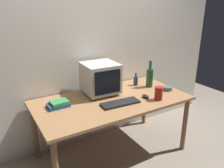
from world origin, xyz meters
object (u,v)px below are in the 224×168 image
(bottle_short, at_px, (136,81))
(cd_spindle, at_px, (167,88))
(keyboard, at_px, (120,103))
(metal_canister, at_px, (159,93))
(bottle_tall, at_px, (150,77))
(crt_monitor, at_px, (100,78))
(computer_mouse, at_px, (146,96))
(book_stack, at_px, (59,104))

(bottle_short, relative_size, cd_spindle, 1.40)
(keyboard, distance_m, metal_canister, 0.45)
(bottle_tall, bearing_deg, crt_monitor, 169.85)
(bottle_short, xyz_separation_m, metal_canister, (-0.07, -0.51, 0.01))
(computer_mouse, distance_m, book_stack, 0.96)
(crt_monitor, bearing_deg, metal_canister, -46.62)
(cd_spindle, height_order, metal_canister, metal_canister)
(crt_monitor, bearing_deg, computer_mouse, -45.37)
(crt_monitor, height_order, book_stack, crt_monitor)
(book_stack, bearing_deg, bottle_tall, -0.76)
(book_stack, bearing_deg, crt_monitor, 10.41)
(crt_monitor, distance_m, metal_canister, 0.69)
(bottle_tall, xyz_separation_m, book_stack, (-1.20, 0.02, -0.10))
(cd_spindle, bearing_deg, keyboard, -176.37)
(cd_spindle, bearing_deg, metal_canister, -150.88)
(computer_mouse, relative_size, bottle_tall, 0.29)
(book_stack, distance_m, metal_canister, 1.09)
(bottle_tall, bearing_deg, keyboard, -157.16)
(crt_monitor, relative_size, book_stack, 1.81)
(keyboard, height_order, cd_spindle, cd_spindle)
(crt_monitor, xyz_separation_m, cd_spindle, (0.76, -0.33, -0.17))
(computer_mouse, bearing_deg, metal_canister, -53.31)
(book_stack, bearing_deg, cd_spindle, -9.84)
(crt_monitor, xyz_separation_m, keyboard, (0.04, -0.37, -0.18))
(keyboard, xyz_separation_m, computer_mouse, (0.34, -0.01, 0.01))
(book_stack, height_order, metal_canister, metal_canister)
(bottle_tall, height_order, book_stack, bottle_tall)
(crt_monitor, relative_size, cd_spindle, 3.36)
(bottle_short, distance_m, cd_spindle, 0.42)
(bottle_short, distance_m, metal_canister, 0.52)
(keyboard, height_order, book_stack, book_stack)
(bottle_tall, xyz_separation_m, bottle_short, (-0.12, 0.14, -0.07))
(computer_mouse, xyz_separation_m, book_stack, (-0.92, 0.28, 0.01))
(metal_canister, bearing_deg, book_stack, 158.80)
(bottle_short, relative_size, metal_canister, 1.12)
(crt_monitor, bearing_deg, bottle_short, 2.27)
(book_stack, relative_size, cd_spindle, 1.86)
(keyboard, relative_size, bottle_tall, 1.22)
(book_stack, xyz_separation_m, metal_canister, (1.01, -0.39, 0.04))
(keyboard, relative_size, cd_spindle, 3.50)
(bottle_short, bearing_deg, computer_mouse, -111.36)
(computer_mouse, bearing_deg, bottle_short, 66.63)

